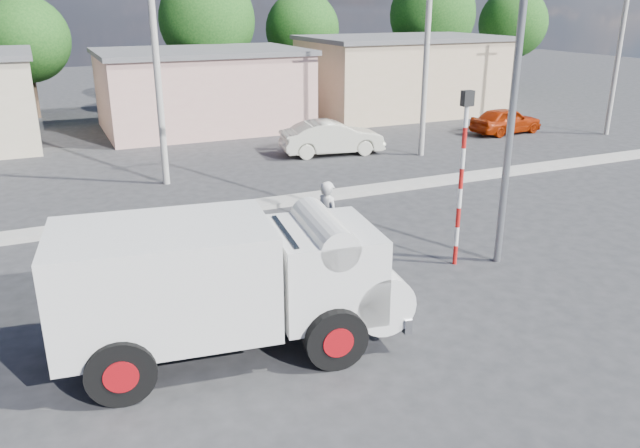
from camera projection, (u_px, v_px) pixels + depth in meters
name	position (u px, v px, depth m)	size (l,w,h in m)	color
ground_plane	(373.00, 313.00, 13.34)	(120.00, 120.00, 0.00)	#28292B
median	(253.00, 205.00, 20.18)	(40.00, 0.80, 0.16)	#99968E
truck	(233.00, 280.00, 11.48)	(6.58, 3.17, 2.62)	black
bicycle	(328.00, 248.00, 15.73)	(0.58, 1.65, 0.87)	black
cyclist	(328.00, 229.00, 15.56)	(0.69, 0.45, 1.88)	silver
car_cream	(332.00, 138.00, 27.06)	(1.55, 4.45, 1.46)	beige
car_red	(506.00, 120.00, 31.39)	(1.56, 3.87, 1.32)	#992404
traffic_pole	(462.00, 165.00, 15.00)	(0.28, 0.18, 4.36)	red
streetlight	(512.00, 63.00, 14.31)	(2.34, 0.22, 9.00)	slate
building_row	(185.00, 88.00, 31.94)	(37.80, 7.30, 4.44)	#BCAE8E
tree_row	(259.00, 25.00, 39.06)	(51.24, 7.43, 8.42)	#38281E
utility_poles	(298.00, 64.00, 23.54)	(35.40, 0.24, 8.00)	#99968E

